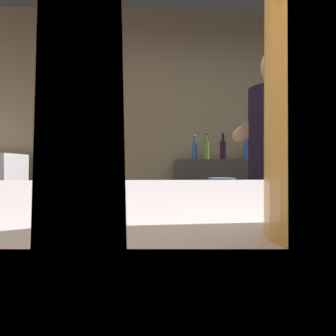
{
  "coord_description": "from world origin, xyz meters",
  "views": [
    {
      "loc": [
        -0.44,
        -1.33,
        1.06
      ],
      "look_at": [
        -0.42,
        -0.75,
        1.05
      ],
      "focal_mm": 34.99,
      "sensor_mm": 36.0,
      "label": 1
    }
  ],
  "objects_px": {
    "bartender": "(283,184)",
    "bottle_soy": "(195,150)",
    "mixing_bowl": "(222,182)",
    "chefs_knife": "(301,185)",
    "knife_block": "(336,168)",
    "bottle_hot_sauce": "(223,149)",
    "bottle_olive_oil": "(206,149)",
    "bottle_vinegar": "(246,149)"
  },
  "relations": [
    {
      "from": "bottle_vinegar",
      "to": "bottle_olive_oil",
      "type": "bearing_deg",
      "value": -171.76
    },
    {
      "from": "bottle_soy",
      "to": "bottle_vinegar",
      "type": "height_order",
      "value": "bottle_vinegar"
    },
    {
      "from": "bartender",
      "to": "bottle_soy",
      "type": "relative_size",
      "value": 6.74
    },
    {
      "from": "bartender",
      "to": "bottle_vinegar",
      "type": "relative_size",
      "value": 6.18
    },
    {
      "from": "mixing_bowl",
      "to": "bottle_soy",
      "type": "height_order",
      "value": "bottle_soy"
    },
    {
      "from": "mixing_bowl",
      "to": "bottle_olive_oil",
      "type": "relative_size",
      "value": 0.66
    },
    {
      "from": "bottle_olive_oil",
      "to": "bartender",
      "type": "bearing_deg",
      "value": -85.95
    },
    {
      "from": "chefs_knife",
      "to": "mixing_bowl",
      "type": "bearing_deg",
      "value": 160.99
    },
    {
      "from": "chefs_knife",
      "to": "bottle_vinegar",
      "type": "relative_size",
      "value": 0.89
    },
    {
      "from": "bartender",
      "to": "bottle_hot_sauce",
      "type": "height_order",
      "value": "bartender"
    },
    {
      "from": "bartender",
      "to": "chefs_knife",
      "type": "relative_size",
      "value": 6.91
    },
    {
      "from": "mixing_bowl",
      "to": "bottle_hot_sauce",
      "type": "bearing_deg",
      "value": 77.54
    },
    {
      "from": "knife_block",
      "to": "bottle_soy",
      "type": "bearing_deg",
      "value": 124.44
    },
    {
      "from": "mixing_bowl",
      "to": "chefs_knife",
      "type": "height_order",
      "value": "mixing_bowl"
    },
    {
      "from": "knife_block",
      "to": "chefs_knife",
      "type": "relative_size",
      "value": 1.13
    },
    {
      "from": "mixing_bowl",
      "to": "bottle_olive_oil",
      "type": "distance_m",
      "value": 1.28
    },
    {
      "from": "chefs_knife",
      "to": "bottle_hot_sauce",
      "type": "xyz_separation_m",
      "value": [
        -0.25,
        1.17,
        0.28
      ]
    },
    {
      "from": "bartender",
      "to": "bottle_hot_sauce",
      "type": "distance_m",
      "value": 1.6
    },
    {
      "from": "bottle_vinegar",
      "to": "bartender",
      "type": "bearing_deg",
      "value": -100.13
    },
    {
      "from": "knife_block",
      "to": "bottle_vinegar",
      "type": "height_order",
      "value": "bottle_vinegar"
    },
    {
      "from": "bottle_olive_oil",
      "to": "bottle_vinegar",
      "type": "xyz_separation_m",
      "value": [
        0.42,
        0.06,
        0.0
      ]
    },
    {
      "from": "mixing_bowl",
      "to": "chefs_knife",
      "type": "bearing_deg",
      "value": 0.1
    },
    {
      "from": "bartender",
      "to": "chefs_knife",
      "type": "xyz_separation_m",
      "value": [
        0.28,
        0.41,
        -0.03
      ]
    },
    {
      "from": "bartender",
      "to": "bottle_soy",
      "type": "xyz_separation_m",
      "value": [
        -0.23,
        1.66,
        0.24
      ]
    },
    {
      "from": "knife_block",
      "to": "bartender",
      "type": "bearing_deg",
      "value": -138.28
    },
    {
      "from": "bartender",
      "to": "bottle_hot_sauce",
      "type": "bearing_deg",
      "value": 5.02
    },
    {
      "from": "chefs_knife",
      "to": "bottle_soy",
      "type": "distance_m",
      "value": 1.38
    },
    {
      "from": "knife_block",
      "to": "chefs_knife",
      "type": "xyz_separation_m",
      "value": [
        -0.28,
        -0.09,
        -0.1
      ]
    },
    {
      "from": "knife_block",
      "to": "bottle_olive_oil",
      "type": "xyz_separation_m",
      "value": [
        -0.68,
        1.15,
        0.18
      ]
    },
    {
      "from": "bottle_soy",
      "to": "bottle_olive_oil",
      "type": "distance_m",
      "value": 0.12
    },
    {
      "from": "bottle_olive_oil",
      "to": "bottle_soy",
      "type": "bearing_deg",
      "value": 178.86
    },
    {
      "from": "knife_block",
      "to": "bottle_olive_oil",
      "type": "height_order",
      "value": "bottle_olive_oil"
    },
    {
      "from": "chefs_knife",
      "to": "bottle_soy",
      "type": "relative_size",
      "value": 0.98
    },
    {
      "from": "mixing_bowl",
      "to": "bottle_soy",
      "type": "relative_size",
      "value": 0.69
    },
    {
      "from": "bottle_soy",
      "to": "bartender",
      "type": "bearing_deg",
      "value": -82.0
    },
    {
      "from": "knife_block",
      "to": "bottle_hot_sauce",
      "type": "xyz_separation_m",
      "value": [
        -0.52,
        1.08,
        0.18
      ]
    },
    {
      "from": "chefs_knife",
      "to": "bottle_vinegar",
      "type": "xyz_separation_m",
      "value": [
        0.03,
        1.31,
        0.28
      ]
    },
    {
      "from": "mixing_bowl",
      "to": "chefs_knife",
      "type": "distance_m",
      "value": 0.5
    },
    {
      "from": "bottle_olive_oil",
      "to": "bottle_hot_sauce",
      "type": "distance_m",
      "value": 0.17
    },
    {
      "from": "bottle_vinegar",
      "to": "bottle_hot_sauce",
      "type": "height_order",
      "value": "bottle_vinegar"
    },
    {
      "from": "knife_block",
      "to": "mixing_bowl",
      "type": "distance_m",
      "value": 0.79
    },
    {
      "from": "knife_block",
      "to": "bottle_soy",
      "type": "height_order",
      "value": "bottle_soy"
    }
  ]
}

